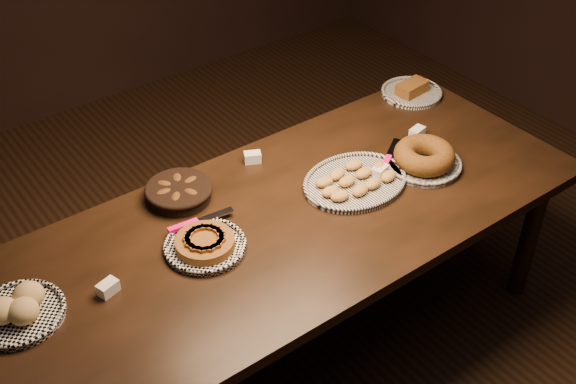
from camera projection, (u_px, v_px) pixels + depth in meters
ground at (290, 345)px, 3.22m from camera, size 5.00×5.00×0.00m
buffet_table at (290, 230)px, 2.81m from camera, size 2.40×1.00×0.75m
apple_tart_plate at (205, 244)px, 2.60m from camera, size 0.34×0.30×0.06m
madeleine_platter at (355, 181)px, 2.91m from camera, size 0.45×0.36×0.05m
bundt_cake_plate at (424, 158)px, 2.99m from camera, size 0.37×0.37×0.10m
croissant_basket at (179, 191)px, 2.82m from camera, size 0.29×0.29×0.07m
bread_roll_plate at (18, 310)px, 2.33m from camera, size 0.30×0.30×0.09m
loaf_plate at (412, 91)px, 3.48m from camera, size 0.29×0.29×0.07m
tent_cards at (284, 194)px, 2.83m from camera, size 1.60×0.47×0.04m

